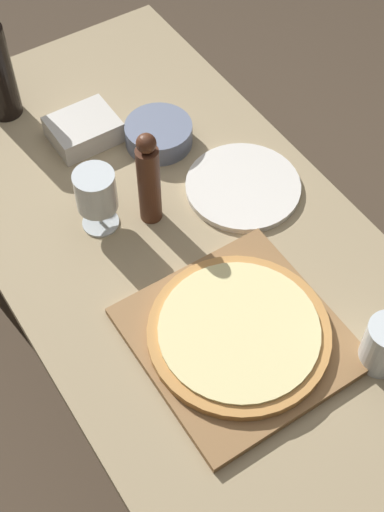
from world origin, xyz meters
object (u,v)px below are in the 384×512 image
pepper_mill (149,180)px  small_bowl (159,134)px  wine_glass (96,192)px  pizza (239,332)px

pepper_mill → small_bowl: 0.23m
wine_glass → small_bowl: (0.23, 0.14, -0.07)m
pepper_mill → wine_glass: size_ratio=1.59×
pepper_mill → wine_glass: bearing=158.2°
wine_glass → small_bowl: bearing=31.2°
pizza → pepper_mill: 0.35m
pepper_mill → wine_glass: 0.11m
wine_glass → pizza: bearing=-78.2°
pizza → wine_glass: (-0.08, 0.38, 0.07)m
pepper_mill → small_bowl: pepper_mill is taller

